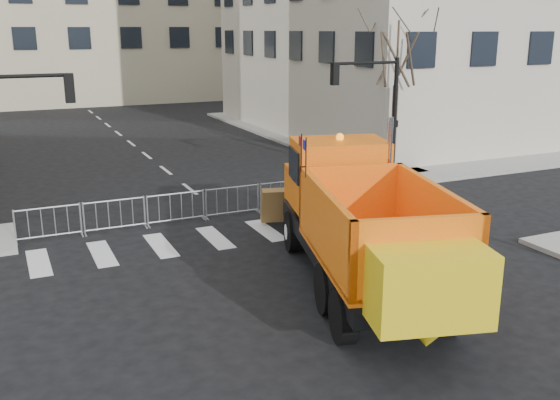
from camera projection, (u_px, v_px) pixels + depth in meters
name	position (u px, v px, depth m)	size (l,w,h in m)	color
ground	(326.00, 295.00, 15.90)	(120.00, 120.00, 0.00)	black
sidewalk_back	(217.00, 208.00, 23.33)	(64.00, 5.00, 0.15)	gray
traffic_light_right	(394.00, 121.00, 26.92)	(0.18, 0.18, 5.40)	black
crowd_barriers	(205.00, 204.00, 22.11)	(12.60, 0.60, 1.10)	#9EA0A5
street_tree	(396.00, 94.00, 27.80)	(3.00, 3.00, 7.50)	#382B21
plow_truck	(362.00, 220.00, 15.77)	(5.68, 11.36, 4.26)	black
cop_a	(307.00, 201.00, 21.13)	(0.67, 0.44, 1.85)	black
cop_b	(298.00, 211.00, 20.09)	(0.86, 0.67, 1.76)	black
cop_c	(297.00, 192.00, 22.38)	(1.07, 0.45, 1.83)	black
newspaper_box	(357.00, 186.00, 24.08)	(0.45, 0.40, 1.10)	#B00D0E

